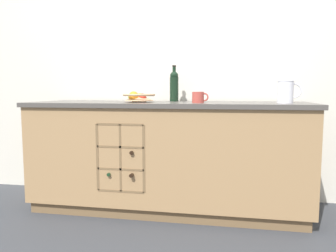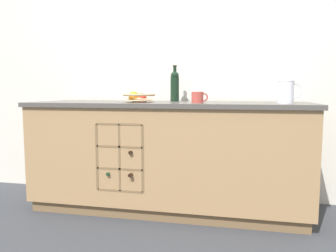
{
  "view_description": "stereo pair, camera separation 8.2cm",
  "coord_description": "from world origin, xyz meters",
  "px_view_note": "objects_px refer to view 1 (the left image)",
  "views": [
    {
      "loc": [
        0.49,
        -2.64,
        0.99
      ],
      "look_at": [
        0.0,
        0.0,
        0.7
      ],
      "focal_mm": 35.0,
      "sensor_mm": 36.0,
      "label": 1
    },
    {
      "loc": [
        0.57,
        -2.62,
        0.99
      ],
      "look_at": [
        0.0,
        0.0,
        0.7
      ],
      "focal_mm": 35.0,
      "sensor_mm": 36.0,
      "label": 2
    }
  ],
  "objects_px": {
    "standing_wine_bottle": "(174,85)",
    "ceramic_mug": "(198,97)",
    "fruit_bowl": "(138,97)",
    "white_pitcher": "(286,91)"
  },
  "relations": [
    {
      "from": "white_pitcher",
      "to": "standing_wine_bottle",
      "type": "height_order",
      "value": "standing_wine_bottle"
    },
    {
      "from": "white_pitcher",
      "to": "ceramic_mug",
      "type": "height_order",
      "value": "white_pitcher"
    },
    {
      "from": "ceramic_mug",
      "to": "standing_wine_bottle",
      "type": "bearing_deg",
      "value": 128.43
    },
    {
      "from": "white_pitcher",
      "to": "standing_wine_bottle",
      "type": "bearing_deg",
      "value": 163.43
    },
    {
      "from": "standing_wine_bottle",
      "to": "white_pitcher",
      "type": "bearing_deg",
      "value": -16.57
    },
    {
      "from": "fruit_bowl",
      "to": "white_pitcher",
      "type": "distance_m",
      "value": 1.15
    },
    {
      "from": "fruit_bowl",
      "to": "standing_wine_bottle",
      "type": "height_order",
      "value": "standing_wine_bottle"
    },
    {
      "from": "fruit_bowl",
      "to": "ceramic_mug",
      "type": "bearing_deg",
      "value": -9.28
    },
    {
      "from": "fruit_bowl",
      "to": "ceramic_mug",
      "type": "xyz_separation_m",
      "value": [
        0.5,
        -0.08,
        -0.0
      ]
    },
    {
      "from": "standing_wine_bottle",
      "to": "ceramic_mug",
      "type": "bearing_deg",
      "value": -51.57
    }
  ]
}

